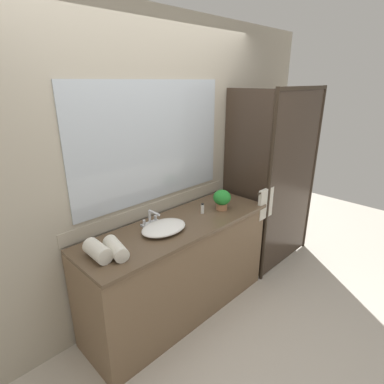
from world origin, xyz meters
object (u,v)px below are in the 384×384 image
object	(u,v)px
sink_basin	(164,228)
amenity_bottle_conditioner	(202,209)
amenity_bottle_shampoo	(221,195)
rolled_towel_near_edge	(98,251)
faucet	(151,220)
rolled_towel_middle	(116,248)
potted_plant	(222,199)

from	to	relation	value
sink_basin	amenity_bottle_conditioner	world-z (taller)	amenity_bottle_conditioner
amenity_bottle_shampoo	rolled_towel_near_edge	bearing A→B (deg)	-175.23
sink_basin	amenity_bottle_shampoo	size ratio (longest dim) A/B	4.35
sink_basin	amenity_bottle_shampoo	bearing A→B (deg)	8.37
amenity_bottle_conditioner	rolled_towel_near_edge	distance (m)	1.06
faucet	amenity_bottle_conditioner	distance (m)	0.50
sink_basin	rolled_towel_middle	bearing A→B (deg)	-175.00
sink_basin	potted_plant	bearing A→B (deg)	-3.92
potted_plant	amenity_bottle_shampoo	xyz separation A→B (m)	(0.19, 0.17, -0.07)
sink_basin	faucet	xyz separation A→B (m)	(0.00, 0.17, 0.01)
faucet	rolled_towel_near_edge	distance (m)	0.60
faucet	potted_plant	world-z (taller)	potted_plant
potted_plant	rolled_towel_near_edge	xyz separation A→B (m)	(-1.25, 0.05, -0.05)
rolled_towel_near_edge	amenity_bottle_shampoo	bearing A→B (deg)	4.77
potted_plant	rolled_towel_middle	size ratio (longest dim) A/B	0.78
rolled_towel_near_edge	rolled_towel_middle	size ratio (longest dim) A/B	0.90
faucet	potted_plant	bearing A→B (deg)	-17.88
rolled_towel_middle	potted_plant	bearing A→B (deg)	-0.25
faucet	amenity_bottle_shampoo	xyz separation A→B (m)	(0.87, -0.04, -0.00)
rolled_towel_near_edge	amenity_bottle_conditioner	bearing A→B (deg)	0.83
amenity_bottle_shampoo	rolled_towel_near_edge	size ratio (longest dim) A/B	0.41
rolled_towel_near_edge	rolled_towel_middle	xyz separation A→B (m)	(0.11, -0.05, -0.01)
faucet	amenity_bottle_shampoo	size ratio (longest dim) A/B	1.87
rolled_towel_middle	rolled_towel_near_edge	bearing A→B (deg)	156.45
sink_basin	amenity_bottle_shampoo	distance (m)	0.88
potted_plant	rolled_towel_near_edge	bearing A→B (deg)	177.58
rolled_towel_near_edge	rolled_towel_middle	distance (m)	0.12
sink_basin	faucet	bearing A→B (deg)	90.00
sink_basin	faucet	size ratio (longest dim) A/B	2.32
amenity_bottle_conditioner	potted_plant	bearing A→B (deg)	-19.50
potted_plant	amenity_bottle_conditioner	world-z (taller)	potted_plant
sink_basin	rolled_towel_middle	world-z (taller)	rolled_towel_middle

